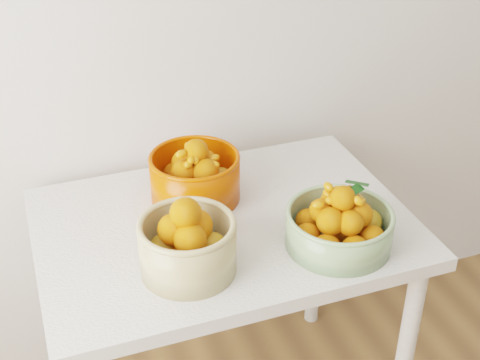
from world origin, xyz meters
The scene contains 4 objects.
table centered at (-0.40, 1.60, 0.65)m, with size 1.00×0.70×0.75m.
bowl_cream centered at (-0.55, 1.44, 0.83)m, with size 0.27×0.27×0.20m.
bowl_green centered at (-0.16, 1.41, 0.81)m, with size 0.35×0.35×0.18m.
bowl_orange centered at (-0.44, 1.74, 0.82)m, with size 0.31×0.31×0.18m.
Camera 1 is at (-0.87, 0.20, 1.79)m, focal length 50.00 mm.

